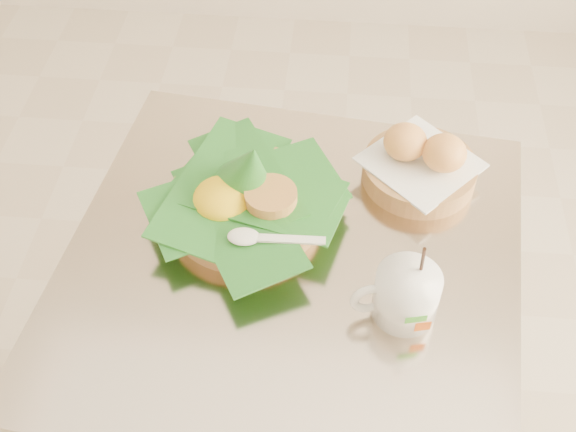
# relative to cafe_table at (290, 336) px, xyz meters

# --- Properties ---
(cafe_table) EXTENTS (0.78, 0.78, 0.75)m
(cafe_table) POSITION_rel_cafe_table_xyz_m (0.00, 0.00, 0.00)
(cafe_table) COLOR gray
(cafe_table) RESTS_ON floor
(rice_basket) EXTENTS (0.31, 0.31, 0.16)m
(rice_basket) POSITION_rel_cafe_table_xyz_m (-0.08, 0.09, 0.26)
(rice_basket) COLOR #AC8649
(rice_basket) RESTS_ON cafe_table
(bread_basket) EXTENTS (0.23, 0.23, 0.10)m
(bread_basket) POSITION_rel_cafe_table_xyz_m (0.20, 0.20, 0.26)
(bread_basket) COLOR #AC8649
(bread_basket) RESTS_ON cafe_table
(coffee_mug) EXTENTS (0.13, 0.10, 0.16)m
(coffee_mug) POSITION_rel_cafe_table_xyz_m (0.17, -0.08, 0.26)
(coffee_mug) COLOR white
(coffee_mug) RESTS_ON cafe_table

